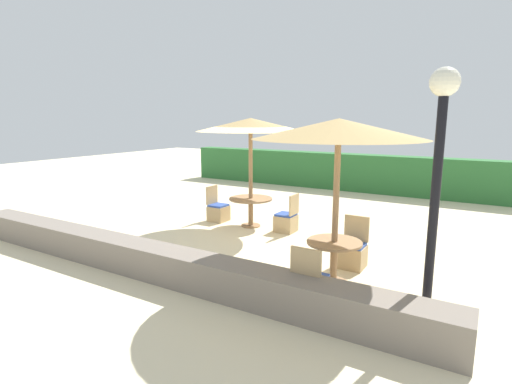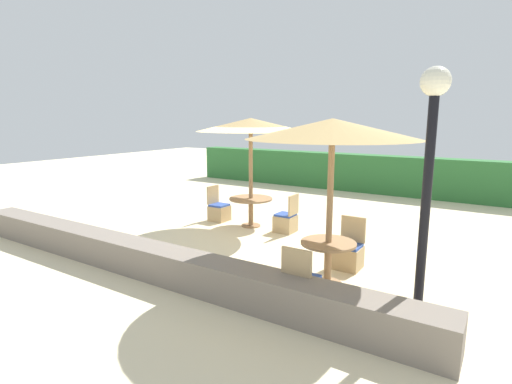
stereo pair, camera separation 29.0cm
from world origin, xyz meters
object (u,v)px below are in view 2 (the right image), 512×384
Objects in this scene: lamp_post at (430,147)px; parasol_front_right at (332,130)px; round_table_front_right at (328,253)px; parasol_center at (251,125)px; patio_chair_center_west at (219,211)px; patio_chair_front_right_south at (302,289)px; patio_chair_front_right_north at (349,254)px; round_table_center at (251,204)px; patio_chair_center_east at (286,221)px.

lamp_post is 1.62m from parasol_front_right.
round_table_front_right is (0.00, 0.00, -1.99)m from parasol_front_right.
lamp_post is 3.68× the size of round_table_front_right.
parasol_center is 2.49m from patio_chair_center_west.
round_table_front_right is at bearing 89.44° from patio_chair_front_right_south.
parasol_front_right is 3.82m from parasol_center.
round_table_front_right is 0.97× the size of patio_chair_front_right_north.
parasol_center is 1.95m from round_table_center.
parasol_center is 2.91× the size of patio_chair_center_east.
round_table_front_right is 4.31m from parasol_center.
patio_chair_center_west is at bearing -19.30° from patio_chair_front_right_north.
patio_chair_front_right_north is at bearing -124.92° from patio_chair_center_east.
parasol_front_right is 2.93× the size of patio_chair_front_right_south.
patio_chair_front_right_south is at bearing -47.12° from parasol_center.
patio_chair_front_right_north is 0.34× the size of parasol_center.
round_table_center is (-3.03, 3.26, 0.31)m from patio_chair_front_right_south.
patio_chair_front_right_south is at bearing -47.12° from round_table_center.
patio_chair_center_west is (-4.06, 2.32, -2.27)m from parasol_front_right.
lamp_post is 1.23× the size of parasol_center.
patio_chair_center_east is (-2.08, 1.45, 0.00)m from patio_chair_front_right_north.
lamp_post reaches higher than patio_chair_center_east.
patio_chair_center_west and patio_chair_center_east have the same top height.
patio_chair_front_right_north is (0.04, 0.89, -0.27)m from round_table_front_right.
lamp_post reaches higher than parasol_front_right.
patio_chair_center_east is (2.03, 0.01, 0.00)m from patio_chair_center_west.
parasol_front_right reaches higher than round_table_center.
parasol_front_right reaches higher than patio_chair_center_east.
parasol_front_right is 2.93× the size of patio_chair_front_right_north.
round_table_center is (-3.04, 2.32, 0.04)m from round_table_front_right.
round_table_center is 1.17× the size of patio_chair_center_east.
patio_chair_front_right_south is at bearing -90.56° from round_table_front_right.
parasol_center is at bearing 147.63° from lamp_post.
patio_chair_center_west reaches higher than round_table_front_right.
patio_chair_front_right_north is 2.53m from patio_chair_center_east.
patio_chair_center_west is at bearing 179.91° from round_table_center.
patio_chair_center_east is at bearing 131.06° from round_table_front_right.
round_table_center is at bearing 0.00° from parasol_center.
patio_chair_front_right_north is at bearing 70.70° from patio_chair_center_west.
round_table_center is 1.05m from patio_chair_center_east.
round_table_center is at bearing 90.74° from patio_chair_center_east.
round_table_center is (-3.08, 1.44, 0.31)m from patio_chair_front_right_north.
patio_chair_center_west is (-5.57, 2.88, -2.09)m from lamp_post.
patio_chair_center_east is at bearing -34.92° from patio_chair_front_right_north.
lamp_post is 6.61m from patio_chair_center_west.
round_table_center is at bearing 132.88° from patio_chair_front_right_south.
patio_chair_front_right_south is at bearing 88.37° from patio_chair_front_right_north.
patio_chair_center_west is at bearing 152.64° from lamp_post.
patio_chair_center_west is at bearing 150.24° from round_table_front_right.
patio_chair_front_right_south reaches higher than round_table_center.
patio_chair_front_right_south is (-0.01, -0.94, -0.27)m from round_table_front_right.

